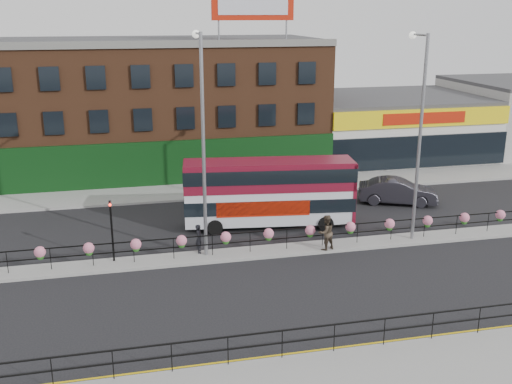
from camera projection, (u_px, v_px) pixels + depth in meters
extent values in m
plane|color=black|center=(268.00, 253.00, 31.80)|extent=(120.00, 120.00, 0.00)
cube|color=gray|center=(352.00, 382.00, 20.57)|extent=(60.00, 4.00, 0.15)
cube|color=gray|center=(228.00, 189.00, 42.98)|extent=(60.00, 4.00, 0.15)
cube|color=gray|center=(268.00, 252.00, 31.77)|extent=(60.00, 1.60, 0.15)
cube|color=gold|center=(330.00, 349.00, 22.74)|extent=(60.00, 0.10, 0.01)
cube|color=gold|center=(332.00, 351.00, 22.57)|extent=(60.00, 0.10, 0.01)
cube|color=brown|center=(161.00, 106.00, 48.18)|extent=(25.00, 12.00, 10.00)
cube|color=#3F3F42|center=(158.00, 40.00, 46.69)|extent=(25.00, 12.00, 0.30)
cube|color=black|center=(169.00, 164.00, 43.45)|extent=(25.00, 0.25, 3.40)
cube|color=silver|center=(389.00, 127.00, 53.14)|extent=(15.00, 12.00, 5.00)
cube|color=#3F3F42|center=(391.00, 97.00, 52.38)|extent=(15.00, 12.00, 0.30)
cube|color=yellow|center=(424.00, 118.00, 46.95)|extent=(15.00, 0.25, 1.40)
cube|color=#A91A07|center=(424.00, 118.00, 46.83)|extent=(7.00, 0.10, 0.90)
cube|color=black|center=(421.00, 152.00, 47.72)|extent=(15.00, 0.25, 2.60)
cylinder|color=gray|center=(219.00, 31.00, 42.63)|extent=(0.12, 0.12, 1.40)
cylinder|color=gray|center=(286.00, 30.00, 43.69)|extent=(0.12, 0.12, 1.40)
cube|color=black|center=(269.00, 231.00, 31.43)|extent=(30.00, 0.05, 0.05)
cube|color=black|center=(269.00, 240.00, 31.58)|extent=(30.00, 0.05, 0.05)
cylinder|color=black|center=(7.00, 262.00, 28.84)|extent=(0.04, 0.04, 1.10)
cylinder|color=black|center=(51.00, 259.00, 29.26)|extent=(0.04, 0.04, 1.10)
cylinder|color=black|center=(93.00, 255.00, 29.68)|extent=(0.04, 0.04, 1.10)
cylinder|color=black|center=(134.00, 252.00, 30.11)|extent=(0.04, 0.04, 1.10)
cylinder|color=black|center=(174.00, 248.00, 30.53)|extent=(0.04, 0.04, 1.10)
cylinder|color=black|center=(212.00, 245.00, 30.96)|extent=(0.04, 0.04, 1.10)
cylinder|color=black|center=(250.00, 242.00, 31.38)|extent=(0.04, 0.04, 1.10)
cylinder|color=black|center=(287.00, 239.00, 31.81)|extent=(0.04, 0.04, 1.10)
cylinder|color=black|center=(323.00, 236.00, 32.23)|extent=(0.04, 0.04, 1.10)
cylinder|color=black|center=(357.00, 233.00, 32.65)|extent=(0.04, 0.04, 1.10)
cylinder|color=black|center=(391.00, 230.00, 33.08)|extent=(0.04, 0.04, 1.10)
cylinder|color=black|center=(424.00, 228.00, 33.50)|extent=(0.04, 0.04, 1.10)
cylinder|color=black|center=(457.00, 225.00, 33.93)|extent=(0.04, 0.04, 1.10)
cylinder|color=black|center=(488.00, 222.00, 34.35)|extent=(0.04, 0.04, 1.10)
sphere|color=#CE6D8A|center=(40.00, 252.00, 29.05)|extent=(0.56, 0.56, 0.56)
sphere|color=#25651C|center=(40.00, 256.00, 29.11)|extent=(0.36, 0.36, 0.36)
sphere|color=#CE6D8A|center=(89.00, 248.00, 29.53)|extent=(0.56, 0.56, 0.56)
sphere|color=#25651C|center=(89.00, 252.00, 29.60)|extent=(0.36, 0.36, 0.36)
sphere|color=#CE6D8A|center=(136.00, 244.00, 30.02)|extent=(0.56, 0.56, 0.56)
sphere|color=#25651C|center=(136.00, 248.00, 30.09)|extent=(0.36, 0.36, 0.36)
sphere|color=#CE6D8A|center=(181.00, 241.00, 30.51)|extent=(0.56, 0.56, 0.56)
sphere|color=#25651C|center=(182.00, 245.00, 30.57)|extent=(0.36, 0.36, 0.36)
sphere|color=#CE6D8A|center=(226.00, 237.00, 30.99)|extent=(0.56, 0.56, 0.56)
sphere|color=#25651C|center=(226.00, 241.00, 31.06)|extent=(0.36, 0.36, 0.36)
sphere|color=#CE6D8A|center=(269.00, 233.00, 31.48)|extent=(0.56, 0.56, 0.56)
sphere|color=#25651C|center=(269.00, 238.00, 31.54)|extent=(0.36, 0.36, 0.36)
sphere|color=#CE6D8A|center=(310.00, 230.00, 31.96)|extent=(0.56, 0.56, 0.56)
sphere|color=#25651C|center=(310.00, 234.00, 32.03)|extent=(0.36, 0.36, 0.36)
sphere|color=#CE6D8A|center=(351.00, 227.00, 32.45)|extent=(0.56, 0.56, 0.56)
sphere|color=#25651C|center=(350.00, 231.00, 32.52)|extent=(0.36, 0.36, 0.36)
sphere|color=#CE6D8A|center=(390.00, 224.00, 32.94)|extent=(0.56, 0.56, 0.56)
sphere|color=#25651C|center=(389.00, 228.00, 33.00)|extent=(0.36, 0.36, 0.36)
sphere|color=#CE6D8A|center=(428.00, 221.00, 33.42)|extent=(0.56, 0.56, 0.56)
sphere|color=#25651C|center=(427.00, 224.00, 33.49)|extent=(0.36, 0.36, 0.36)
sphere|color=#CE6D8A|center=(465.00, 218.00, 33.91)|extent=(0.56, 0.56, 0.56)
sphere|color=#25651C|center=(464.00, 221.00, 33.97)|extent=(0.36, 0.36, 0.36)
sphere|color=#CE6D8A|center=(500.00, 215.00, 34.39)|extent=(0.56, 0.56, 0.56)
sphere|color=#25651C|center=(500.00, 218.00, 34.46)|extent=(0.36, 0.36, 0.36)
cube|color=black|center=(282.00, 331.00, 21.58)|extent=(20.00, 0.05, 0.05)
cube|color=black|center=(282.00, 343.00, 21.72)|extent=(20.00, 0.05, 0.05)
cylinder|color=black|center=(52.00, 372.00, 20.04)|extent=(0.04, 0.04, 1.10)
cylinder|color=black|center=(113.00, 365.00, 20.47)|extent=(0.04, 0.04, 1.10)
cylinder|color=black|center=(172.00, 358.00, 20.89)|extent=(0.04, 0.04, 1.10)
cylinder|color=black|center=(228.00, 351.00, 21.31)|extent=(0.04, 0.04, 1.10)
cylinder|color=black|center=(282.00, 344.00, 21.74)|extent=(0.04, 0.04, 1.10)
cylinder|color=black|center=(334.00, 338.00, 22.16)|extent=(0.04, 0.04, 1.10)
cylinder|color=black|center=(384.00, 332.00, 22.59)|extent=(0.04, 0.04, 1.10)
cylinder|color=black|center=(433.00, 326.00, 23.01)|extent=(0.04, 0.04, 1.10)
cylinder|color=black|center=(479.00, 320.00, 23.44)|extent=(0.04, 0.04, 1.10)
cube|color=silver|center=(269.00, 192.00, 35.13)|extent=(10.06, 3.46, 3.58)
cube|color=maroon|center=(269.00, 175.00, 34.83)|extent=(10.13, 3.53, 1.61)
cube|color=black|center=(269.00, 202.00, 35.31)|extent=(10.15, 3.55, 0.81)
cube|color=black|center=(269.00, 173.00, 34.79)|extent=(10.17, 3.57, 0.81)
cube|color=maroon|center=(269.00, 162.00, 34.60)|extent=(10.06, 3.46, 0.11)
cube|color=maroon|center=(350.00, 189.00, 35.58)|extent=(0.49, 2.31, 3.58)
cube|color=#A91A07|center=(263.00, 209.00, 34.19)|extent=(5.34, 0.71, 0.90)
cylinder|color=black|center=(215.00, 227.00, 34.25)|extent=(0.92, 0.38, 0.90)
cylinder|color=black|center=(214.00, 215.00, 36.39)|extent=(0.92, 0.38, 0.90)
cylinder|color=black|center=(326.00, 224.00, 34.85)|extent=(0.92, 0.38, 0.90)
cylinder|color=black|center=(318.00, 211.00, 36.99)|extent=(0.92, 0.38, 0.90)
imported|color=#2B2A32|center=(397.00, 191.00, 39.79)|extent=(5.34, 6.36, 1.69)
imported|color=black|center=(199.00, 239.00, 31.27)|extent=(0.62, 0.45, 1.54)
imported|color=#42362A|center=(326.00, 232.00, 31.61)|extent=(1.37, 1.28, 1.92)
cylinder|color=gray|center=(203.00, 149.00, 29.55)|extent=(0.18, 0.18, 11.25)
cylinder|color=gray|center=(198.00, 34.00, 28.75)|extent=(0.11, 1.69, 0.11)
sphere|color=silver|center=(196.00, 34.00, 29.55)|extent=(0.40, 0.40, 0.40)
cylinder|color=gray|center=(420.00, 141.00, 31.83)|extent=(0.18, 0.18, 11.10)
cylinder|color=gray|center=(420.00, 35.00, 31.03)|extent=(0.11, 1.67, 0.11)
sphere|color=silver|center=(413.00, 35.00, 31.83)|extent=(0.40, 0.40, 0.40)
cylinder|color=black|center=(112.00, 231.00, 29.97)|extent=(0.10, 0.10, 3.20)
imported|color=black|center=(110.00, 201.00, 29.51)|extent=(0.15, 0.18, 0.90)
sphere|color=#FF190C|center=(110.00, 205.00, 29.45)|extent=(0.14, 0.14, 0.14)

